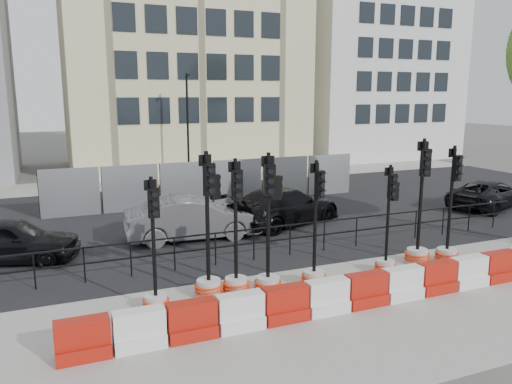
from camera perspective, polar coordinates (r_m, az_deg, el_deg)
name	(u,v)px	position (r m, az deg, el deg)	size (l,w,h in m)	color
ground	(308,268)	(14.55, 6.01, -8.64)	(120.00, 120.00, 0.00)	#51514C
sidewalk_near	(370,309)	(12.19, 12.90, -12.86)	(40.00, 6.00, 0.02)	gray
road	(228,214)	(20.70, -3.25, -2.54)	(40.00, 14.00, 0.03)	black
sidewalk_far	(176,180)	(29.18, -9.10, 1.35)	(40.00, 4.00, 0.02)	gray
building_cream	(180,31)	(35.29, -8.64, 17.69)	(15.00, 10.06, 18.00)	beige
building_white	(368,54)	(41.49, 12.71, 15.17)	(12.00, 9.06, 16.00)	silver
kerb_railing	(290,234)	(15.35, 3.92, -4.85)	(18.00, 0.04, 1.00)	black
heras_fencing	(207,187)	(23.16, -5.58, 0.58)	(14.33, 1.72, 2.00)	gray
lamp_post_far	(188,125)	(27.95, -7.80, 7.60)	(0.12, 0.56, 6.00)	black
barrier_row	(366,291)	(12.20, 12.42, -11.00)	(13.60, 0.50, 0.80)	red
traffic_signal_a	(155,284)	(11.78, -11.42, -10.29)	(0.62, 0.62, 3.13)	beige
traffic_signal_b	(209,263)	(12.31, -5.39, -8.12)	(0.71, 0.71, 3.60)	beige
traffic_signal_c	(236,267)	(12.49, -2.27, -8.54)	(0.67, 0.67, 3.41)	beige
traffic_signal_d	(269,261)	(12.48, 1.45, -7.87)	(0.70, 0.70, 3.54)	beige
traffic_signal_e	(315,261)	(13.07, 6.72, -7.81)	(0.65, 0.65, 3.29)	beige
traffic_signal_f	(387,248)	(14.33, 14.74, -6.21)	(0.60, 0.60, 3.05)	beige
traffic_signal_g	(418,239)	(15.34, 18.07, -5.11)	(0.73, 0.73, 3.69)	beige
traffic_signal_h	(448,239)	(15.77, 21.11, -5.04)	(0.68, 0.68, 3.47)	beige
car_a	(9,240)	(16.44, -26.35, -4.97)	(4.25, 2.76, 1.35)	black
car_b	(192,218)	(17.15, -7.27, -3.00)	(4.60, 1.87, 1.49)	#535359
car_c	(284,206)	(18.97, 3.27, -1.62)	(5.36, 3.66, 1.44)	black
car_d	(488,194)	(24.06, 25.02, -0.18)	(4.87, 3.43, 1.23)	black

